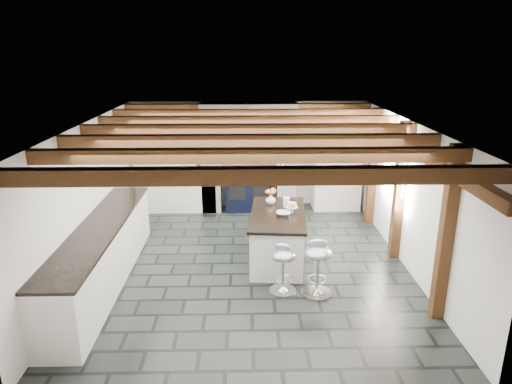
{
  "coord_description": "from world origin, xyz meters",
  "views": [
    {
      "loc": [
        -0.08,
        -6.79,
        3.37
      ],
      "look_at": [
        0.1,
        0.4,
        1.1
      ],
      "focal_mm": 32.0,
      "sensor_mm": 36.0,
      "label": 1
    }
  ],
  "objects_px": {
    "kitchen_island": "(278,236)",
    "bar_stool_far": "(284,263)",
    "range_cooker": "(249,188)",
    "bar_stool_near": "(318,262)"
  },
  "relations": [
    {
      "from": "kitchen_island",
      "to": "bar_stool_far",
      "type": "xyz_separation_m",
      "value": [
        0.01,
        -1.04,
        0.03
      ]
    },
    {
      "from": "range_cooker",
      "to": "kitchen_island",
      "type": "xyz_separation_m",
      "value": [
        0.45,
        -2.56,
        -0.04
      ]
    },
    {
      "from": "range_cooker",
      "to": "kitchen_island",
      "type": "relative_size",
      "value": 0.57
    },
    {
      "from": "range_cooker",
      "to": "bar_stool_far",
      "type": "bearing_deg",
      "value": -82.72
    },
    {
      "from": "bar_stool_near",
      "to": "bar_stool_far",
      "type": "bearing_deg",
      "value": 169.64
    },
    {
      "from": "range_cooker",
      "to": "bar_stool_near",
      "type": "xyz_separation_m",
      "value": [
        0.93,
        -3.68,
        0.04
      ]
    },
    {
      "from": "kitchen_island",
      "to": "bar_stool_near",
      "type": "height_order",
      "value": "kitchen_island"
    },
    {
      "from": "bar_stool_far",
      "to": "range_cooker",
      "type": "bearing_deg",
      "value": 120.63
    },
    {
      "from": "range_cooker",
      "to": "kitchen_island",
      "type": "distance_m",
      "value": 2.6
    },
    {
      "from": "range_cooker",
      "to": "kitchen_island",
      "type": "bearing_deg",
      "value": -80.08
    }
  ]
}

